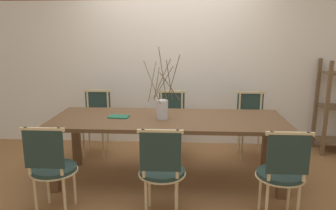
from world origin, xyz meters
TOP-DOWN VIEW (x-y plane):
  - ground_plane at (0.00, 0.00)m, footprint 16.00×16.00m
  - wall_rear at (0.00, 1.33)m, footprint 12.00×0.06m
  - dining_table at (0.00, 0.00)m, footprint 2.59×0.93m
  - chair_near_leftend at (-1.02, -0.79)m, footprint 0.44×0.44m
  - chair_near_left at (-0.01, -0.79)m, footprint 0.44×0.44m
  - chair_near_center at (1.05, -0.79)m, footprint 0.44×0.44m
  - chair_far_leftend at (-1.04, 0.79)m, footprint 0.44×0.44m
  - chair_far_left at (-0.00, 0.79)m, footprint 0.44×0.44m
  - chair_far_center at (1.08, 0.79)m, footprint 0.44×0.44m
  - vase_centerpiece at (-0.06, -0.03)m, footprint 0.40×0.40m
  - book_stack at (-0.56, 0.01)m, footprint 0.24×0.16m

SIDE VIEW (x-z plane):
  - ground_plane at x=0.00m, z-range 0.00..0.00m
  - chair_near_leftend at x=-1.02m, z-range 0.04..0.92m
  - chair_near_left at x=-0.01m, z-range 0.04..0.92m
  - chair_near_center at x=1.05m, z-range 0.04..0.92m
  - chair_far_leftend at x=-1.04m, z-range 0.04..0.92m
  - chair_far_left at x=0.00m, z-range 0.04..0.92m
  - chair_far_center at x=1.08m, z-range 0.04..0.92m
  - dining_table at x=0.00m, z-range 0.28..1.01m
  - book_stack at x=-0.56m, z-range 0.74..0.75m
  - vase_centerpiece at x=-0.06m, z-range 0.47..1.26m
  - wall_rear at x=0.00m, z-range 0.00..3.20m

